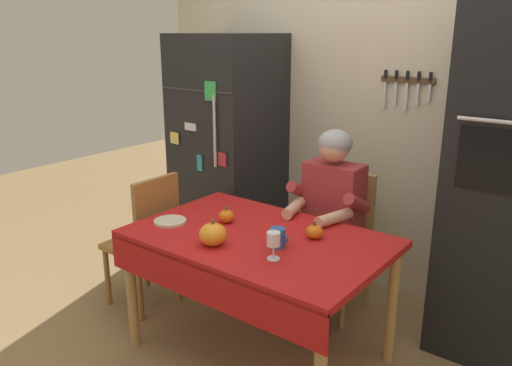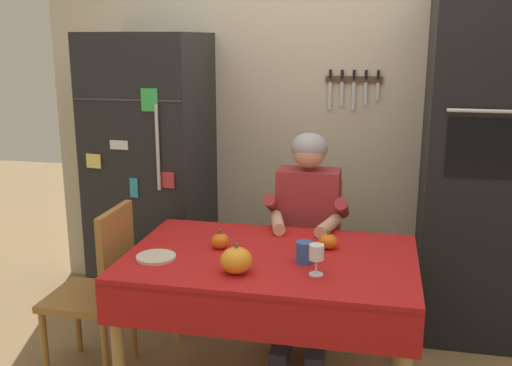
{
  "view_description": "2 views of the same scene",
  "coord_description": "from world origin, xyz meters",
  "px_view_note": "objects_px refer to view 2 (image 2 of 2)",
  "views": [
    {
      "loc": [
        1.58,
        -1.97,
        1.82
      ],
      "look_at": [
        -0.1,
        0.2,
        1.0
      ],
      "focal_mm": 35.78,
      "sensor_mm": 36.0,
      "label": 1
    },
    {
      "loc": [
        0.5,
        -2.54,
        1.77
      ],
      "look_at": [
        -0.11,
        0.28,
        1.05
      ],
      "focal_mm": 41.16,
      "sensor_mm": 36.0,
      "label": 2
    }
  ],
  "objects_px": {
    "wall_oven": "(477,164)",
    "chair_left_side": "(101,285)",
    "chair_behind_person": "(310,247)",
    "wine_glass": "(317,254)",
    "coffee_mug": "(305,252)",
    "seated_person": "(306,221)",
    "pumpkin_medium": "(236,260)",
    "dining_table": "(270,273)",
    "pumpkin_large": "(220,241)",
    "refrigerator": "(153,175)",
    "serving_tray": "(156,257)",
    "pumpkin_small": "(328,241)"
  },
  "relations": [
    {
      "from": "seated_person",
      "to": "wine_glass",
      "type": "xyz_separation_m",
      "value": [
        0.14,
        -0.78,
        0.1
      ]
    },
    {
      "from": "chair_behind_person",
      "to": "pumpkin_small",
      "type": "distance_m",
      "value": 0.69
    },
    {
      "from": "dining_table",
      "to": "chair_behind_person",
      "type": "height_order",
      "value": "chair_behind_person"
    },
    {
      "from": "wine_glass",
      "to": "pumpkin_medium",
      "type": "distance_m",
      "value": 0.36
    },
    {
      "from": "chair_behind_person",
      "to": "wine_glass",
      "type": "distance_m",
      "value": 1.03
    },
    {
      "from": "chair_left_side",
      "to": "pumpkin_medium",
      "type": "xyz_separation_m",
      "value": [
        0.79,
        -0.22,
        0.29
      ]
    },
    {
      "from": "chair_left_side",
      "to": "refrigerator",
      "type": "bearing_deg",
      "value": 93.19
    },
    {
      "from": "chair_left_side",
      "to": "coffee_mug",
      "type": "height_order",
      "value": "chair_left_side"
    },
    {
      "from": "pumpkin_large",
      "to": "refrigerator",
      "type": "bearing_deg",
      "value": 129.83
    },
    {
      "from": "seated_person",
      "to": "wine_glass",
      "type": "height_order",
      "value": "seated_person"
    },
    {
      "from": "refrigerator",
      "to": "chair_behind_person",
      "type": "relative_size",
      "value": 1.94
    },
    {
      "from": "dining_table",
      "to": "refrigerator",
      "type": "bearing_deg",
      "value": 137.09
    },
    {
      "from": "coffee_mug",
      "to": "chair_behind_person",
      "type": "bearing_deg",
      "value": 95.11
    },
    {
      "from": "coffee_mug",
      "to": "dining_table",
      "type": "bearing_deg",
      "value": 167.78
    },
    {
      "from": "pumpkin_small",
      "to": "pumpkin_medium",
      "type": "bearing_deg",
      "value": -132.93
    },
    {
      "from": "chair_behind_person",
      "to": "pumpkin_large",
      "type": "distance_m",
      "value": 0.86
    },
    {
      "from": "seated_person",
      "to": "serving_tray",
      "type": "relative_size",
      "value": 6.55
    },
    {
      "from": "dining_table",
      "to": "wall_oven",
      "type": "bearing_deg",
      "value": 41.31
    },
    {
      "from": "wine_glass",
      "to": "serving_tray",
      "type": "height_order",
      "value": "wine_glass"
    },
    {
      "from": "seated_person",
      "to": "serving_tray",
      "type": "distance_m",
      "value": 0.97
    },
    {
      "from": "coffee_mug",
      "to": "pumpkin_large",
      "type": "xyz_separation_m",
      "value": [
        -0.44,
        0.1,
        -0.01
      ]
    },
    {
      "from": "chair_behind_person",
      "to": "seated_person",
      "type": "relative_size",
      "value": 0.75
    },
    {
      "from": "seated_person",
      "to": "pumpkin_medium",
      "type": "height_order",
      "value": "seated_person"
    },
    {
      "from": "serving_tray",
      "to": "chair_behind_person",
      "type": "bearing_deg",
      "value": 56.09
    },
    {
      "from": "refrigerator",
      "to": "seated_person",
      "type": "xyz_separation_m",
      "value": [
        1.05,
        -0.28,
        -0.16
      ]
    },
    {
      "from": "refrigerator",
      "to": "pumpkin_large",
      "type": "distance_m",
      "value": 1.07
    },
    {
      "from": "pumpkin_medium",
      "to": "refrigerator",
      "type": "bearing_deg",
      "value": 127.17
    },
    {
      "from": "pumpkin_medium",
      "to": "pumpkin_small",
      "type": "relative_size",
      "value": 1.51
    },
    {
      "from": "dining_table",
      "to": "coffee_mug",
      "type": "relative_size",
      "value": 13.05
    },
    {
      "from": "seated_person",
      "to": "serving_tray",
      "type": "height_order",
      "value": "seated_person"
    },
    {
      "from": "wall_oven",
      "to": "chair_left_side",
      "type": "distance_m",
      "value": 2.22
    },
    {
      "from": "dining_table",
      "to": "wine_glass",
      "type": "relative_size",
      "value": 9.8
    },
    {
      "from": "refrigerator",
      "to": "chair_left_side",
      "type": "height_order",
      "value": "refrigerator"
    },
    {
      "from": "wall_oven",
      "to": "chair_behind_person",
      "type": "distance_m",
      "value": 1.1
    },
    {
      "from": "dining_table",
      "to": "pumpkin_small",
      "type": "distance_m",
      "value": 0.34
    },
    {
      "from": "pumpkin_medium",
      "to": "wall_oven",
      "type": "bearing_deg",
      "value": 44.73
    },
    {
      "from": "refrigerator",
      "to": "pumpkin_medium",
      "type": "height_order",
      "value": "refrigerator"
    },
    {
      "from": "refrigerator",
      "to": "dining_table",
      "type": "distance_m",
      "value": 1.32
    },
    {
      "from": "wall_oven",
      "to": "dining_table",
      "type": "distance_m",
      "value": 1.45
    },
    {
      "from": "wall_oven",
      "to": "coffee_mug",
      "type": "bearing_deg",
      "value": -132.38
    },
    {
      "from": "refrigerator",
      "to": "dining_table",
      "type": "bearing_deg",
      "value": -42.91
    },
    {
      "from": "refrigerator",
      "to": "seated_person",
      "type": "relative_size",
      "value": 1.45
    },
    {
      "from": "chair_behind_person",
      "to": "coffee_mug",
      "type": "xyz_separation_m",
      "value": [
        0.07,
        -0.83,
        0.28
      ]
    },
    {
      "from": "pumpkin_large",
      "to": "chair_behind_person",
      "type": "bearing_deg",
      "value": 63.36
    },
    {
      "from": "pumpkin_small",
      "to": "serving_tray",
      "type": "xyz_separation_m",
      "value": [
        -0.79,
        -0.32,
        -0.03
      ]
    },
    {
      "from": "wall_oven",
      "to": "dining_table",
      "type": "relative_size",
      "value": 1.5
    },
    {
      "from": "chair_behind_person",
      "to": "serving_tray",
      "type": "bearing_deg",
      "value": -123.91
    },
    {
      "from": "dining_table",
      "to": "chair_left_side",
      "type": "bearing_deg",
      "value": -179.93
    },
    {
      "from": "serving_tray",
      "to": "pumpkin_medium",
      "type": "bearing_deg",
      "value": -11.58
    },
    {
      "from": "coffee_mug",
      "to": "serving_tray",
      "type": "distance_m",
      "value": 0.71
    }
  ]
}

